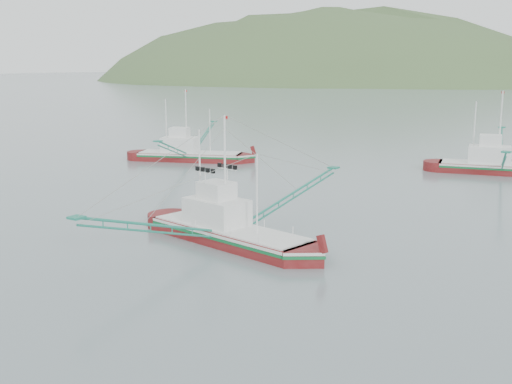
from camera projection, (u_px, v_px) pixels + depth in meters
The scene contains 5 objects.
ground at pixel (207, 253), 43.23m from camera, with size 1200.00×1200.00×0.00m, color slate.
main_boat at pixel (228, 220), 45.48m from camera, with size 13.74×23.95×9.77m.
bg_boat_far at pixel (501, 158), 73.62m from camera, with size 14.38×24.74×10.19m.
bg_boat_left at pixel (189, 146), 83.07m from camera, with size 13.84×23.36×9.90m.
headland_left at pixel (326, 81), 434.49m from camera, with size 448.00×308.00×210.00m, color #415D30.
Camera 1 is at (25.88, -32.66, 12.67)m, focal length 45.00 mm.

